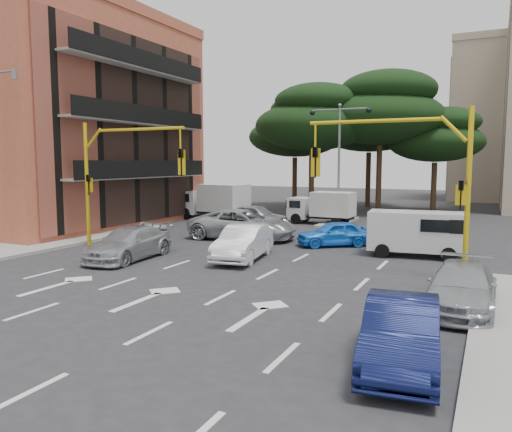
{
  "coord_description": "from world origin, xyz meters",
  "views": [
    {
      "loc": [
        9.39,
        -16.45,
        4.15
      ],
      "look_at": [
        -0.6,
        4.45,
        1.6
      ],
      "focal_mm": 35.0,
      "sensor_mm": 36.0,
      "label": 1
    }
  ],
  "objects_px": {
    "car_blue_compact": "(334,233)",
    "box_truck_b": "(322,208)",
    "car_white_hatch": "(243,243)",
    "car_silver_wagon": "(129,243)",
    "box_truck_a": "(214,202)",
    "street_lamp_center": "(339,142)",
    "car_silver_cross_b": "(256,216)",
    "car_silver_cross_a": "(243,224)",
    "car_navy_parked": "(401,332)",
    "car_silver_parked": "(462,287)",
    "van_white": "(416,234)",
    "signal_mast_right": "(414,169)",
    "signal_mast_left": "(115,167)"
  },
  "relations": [
    {
      "from": "car_blue_compact",
      "to": "box_truck_b",
      "type": "distance_m",
      "value": 8.71
    },
    {
      "from": "car_white_hatch",
      "to": "car_blue_compact",
      "type": "distance_m",
      "value": 5.54
    },
    {
      "from": "car_silver_wagon",
      "to": "box_truck_a",
      "type": "height_order",
      "value": "box_truck_a"
    },
    {
      "from": "street_lamp_center",
      "to": "car_silver_cross_b",
      "type": "relative_size",
      "value": 1.89
    },
    {
      "from": "street_lamp_center",
      "to": "car_silver_wagon",
      "type": "bearing_deg",
      "value": -105.71
    },
    {
      "from": "car_silver_cross_b",
      "to": "car_white_hatch",
      "type": "bearing_deg",
      "value": -150.73
    },
    {
      "from": "box_truck_a",
      "to": "car_silver_cross_a",
      "type": "bearing_deg",
      "value": -131.27
    },
    {
      "from": "street_lamp_center",
      "to": "car_silver_cross_a",
      "type": "bearing_deg",
      "value": -106.05
    },
    {
      "from": "car_silver_wagon",
      "to": "car_navy_parked",
      "type": "height_order",
      "value": "same"
    },
    {
      "from": "car_blue_compact",
      "to": "box_truck_b",
      "type": "xyz_separation_m",
      "value": [
        -3.28,
        8.05,
        0.45
      ]
    },
    {
      "from": "car_silver_cross_b",
      "to": "car_navy_parked",
      "type": "distance_m",
      "value": 21.83
    },
    {
      "from": "car_silver_cross_b",
      "to": "box_truck_a",
      "type": "distance_m",
      "value": 4.84
    },
    {
      "from": "car_silver_cross_a",
      "to": "car_silver_parked",
      "type": "height_order",
      "value": "car_silver_cross_a"
    },
    {
      "from": "car_silver_cross_a",
      "to": "van_white",
      "type": "bearing_deg",
      "value": -99.93
    },
    {
      "from": "signal_mast_right",
      "to": "car_silver_cross_a",
      "type": "bearing_deg",
      "value": 151.93
    },
    {
      "from": "signal_mast_right",
      "to": "street_lamp_center",
      "type": "xyz_separation_m",
      "value": [
        -6.8,
        14.01,
        1.54
      ]
    },
    {
      "from": "car_blue_compact",
      "to": "signal_mast_right",
      "type": "bearing_deg",
      "value": 5.27
    },
    {
      "from": "signal_mast_right",
      "to": "box_truck_b",
      "type": "bearing_deg",
      "value": 120.34
    },
    {
      "from": "car_white_hatch",
      "to": "van_white",
      "type": "relative_size",
      "value": 1.09
    },
    {
      "from": "car_silver_cross_a",
      "to": "car_silver_cross_b",
      "type": "bearing_deg",
      "value": 14.0
    },
    {
      "from": "signal_mast_right",
      "to": "car_silver_wagon",
      "type": "bearing_deg",
      "value": -170.34
    },
    {
      "from": "signal_mast_left",
      "to": "car_blue_compact",
      "type": "distance_m",
      "value": 11.01
    },
    {
      "from": "car_navy_parked",
      "to": "box_truck_a",
      "type": "height_order",
      "value": "box_truck_a"
    },
    {
      "from": "street_lamp_center",
      "to": "car_blue_compact",
      "type": "xyz_separation_m",
      "value": [
        2.42,
        -8.96,
        -4.81
      ]
    },
    {
      "from": "car_silver_parked",
      "to": "van_white",
      "type": "distance_m",
      "value": 7.98
    },
    {
      "from": "signal_mast_right",
      "to": "car_silver_wagon",
      "type": "height_order",
      "value": "signal_mast_right"
    },
    {
      "from": "signal_mast_left",
      "to": "car_silver_cross_a",
      "type": "relative_size",
      "value": 1.04
    },
    {
      "from": "street_lamp_center",
      "to": "van_white",
      "type": "bearing_deg",
      "value": -57.36
    },
    {
      "from": "signal_mast_left",
      "to": "box_truck_b",
      "type": "height_order",
      "value": "signal_mast_left"
    },
    {
      "from": "signal_mast_left",
      "to": "van_white",
      "type": "relative_size",
      "value": 1.5
    },
    {
      "from": "car_silver_parked",
      "to": "box_truck_a",
      "type": "height_order",
      "value": "box_truck_a"
    },
    {
      "from": "car_navy_parked",
      "to": "car_silver_wagon",
      "type": "bearing_deg",
      "value": 145.71
    },
    {
      "from": "car_blue_compact",
      "to": "van_white",
      "type": "bearing_deg",
      "value": 39.7
    },
    {
      "from": "car_navy_parked",
      "to": "van_white",
      "type": "xyz_separation_m",
      "value": [
        -1.42,
        12.31,
        0.32
      ]
    },
    {
      "from": "signal_mast_left",
      "to": "car_navy_parked",
      "type": "bearing_deg",
      "value": -29.58
    },
    {
      "from": "signal_mast_left",
      "to": "box_truck_a",
      "type": "xyz_separation_m",
      "value": [
        -1.69,
        12.01,
        -2.6
      ]
    },
    {
      "from": "car_blue_compact",
      "to": "car_silver_cross_b",
      "type": "bearing_deg",
      "value": -162.44
    },
    {
      "from": "van_white",
      "to": "box_truck_b",
      "type": "xyz_separation_m",
      "value": [
        -7.27,
        9.09,
        0.07
      ]
    },
    {
      "from": "car_navy_parked",
      "to": "signal_mast_right",
      "type": "bearing_deg",
      "value": 90.11
    },
    {
      "from": "car_silver_cross_a",
      "to": "box_truck_a",
      "type": "distance_m",
      "value": 9.17
    },
    {
      "from": "car_silver_parked",
      "to": "box_truck_b",
      "type": "distance_m",
      "value": 19.27
    },
    {
      "from": "street_lamp_center",
      "to": "car_navy_parked",
      "type": "distance_m",
      "value": 24.12
    },
    {
      "from": "car_navy_parked",
      "to": "box_truck_b",
      "type": "distance_m",
      "value": 23.1
    },
    {
      "from": "car_silver_cross_a",
      "to": "car_navy_parked",
      "type": "bearing_deg",
      "value": -145.56
    },
    {
      "from": "car_silver_cross_b",
      "to": "box_truck_b",
      "type": "bearing_deg",
      "value": -39.49
    },
    {
      "from": "car_white_hatch",
      "to": "box_truck_a",
      "type": "distance_m",
      "value": 14.6
    },
    {
      "from": "car_silver_parked",
      "to": "signal_mast_right",
      "type": "bearing_deg",
      "value": 118.15
    },
    {
      "from": "box_truck_a",
      "to": "street_lamp_center",
      "type": "bearing_deg",
      "value": -68.2
    },
    {
      "from": "car_navy_parked",
      "to": "box_truck_a",
      "type": "relative_size",
      "value": 0.79
    },
    {
      "from": "signal_mast_left",
      "to": "street_lamp_center",
      "type": "distance_m",
      "value": 15.65
    }
  ]
}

